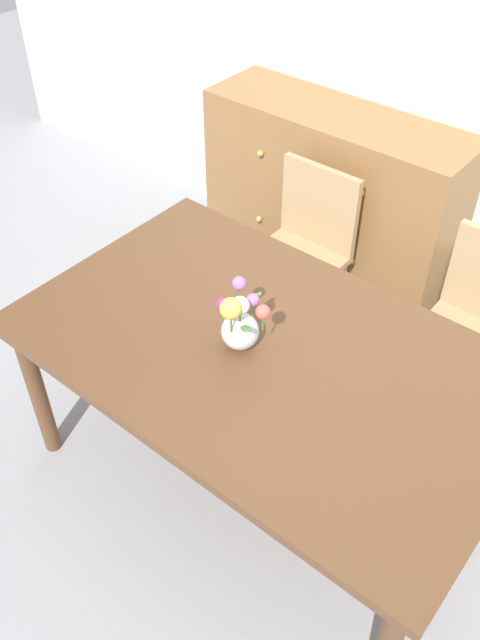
{
  "coord_description": "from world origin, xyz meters",
  "views": [
    {
      "loc": [
        0.98,
        -1.34,
        2.42
      ],
      "look_at": [
        -0.08,
        -0.05,
        0.89
      ],
      "focal_mm": 37.04,
      "sensor_mm": 36.0,
      "label": 1
    }
  ],
  "objects_px": {
    "dining_table": "(266,363)",
    "flower_vase": "(239,322)",
    "chair_left": "(304,245)",
    "dresser": "(330,201)",
    "chair_right": "(477,324)"
  },
  "relations": [
    {
      "from": "dining_table",
      "to": "flower_vase",
      "type": "height_order",
      "value": "flower_vase"
    },
    {
      "from": "chair_left",
      "to": "dresser",
      "type": "relative_size",
      "value": 0.64
    },
    {
      "from": "chair_left",
      "to": "chair_right",
      "type": "xyz_separation_m",
      "value": [
        0.9,
        0.0,
        0.0
      ]
    },
    {
      "from": "chair_left",
      "to": "dining_table",
      "type": "bearing_deg",
      "value": 116.74
    },
    {
      "from": "flower_vase",
      "to": "dining_table",
      "type": "bearing_deg",
      "value": 35.12
    },
    {
      "from": "dining_table",
      "to": "dresser",
      "type": "xyz_separation_m",
      "value": [
        -0.59,
        1.33,
        -0.19
      ]
    },
    {
      "from": "chair_left",
      "to": "flower_vase",
      "type": "bearing_deg",
      "value": 111.35
    },
    {
      "from": "dining_table",
      "to": "chair_right",
      "type": "relative_size",
      "value": 2.01
    },
    {
      "from": "chair_left",
      "to": "chair_right",
      "type": "relative_size",
      "value": 1.0
    },
    {
      "from": "dining_table",
      "to": "chair_right",
      "type": "height_order",
      "value": "chair_right"
    },
    {
      "from": "chair_right",
      "to": "dresser",
      "type": "xyz_separation_m",
      "value": [
        -1.04,
        0.44,
        -0.02
      ]
    },
    {
      "from": "dresser",
      "to": "chair_right",
      "type": "bearing_deg",
      "value": -22.85
    },
    {
      "from": "dining_table",
      "to": "chair_left",
      "type": "distance_m",
      "value": 1.02
    },
    {
      "from": "dining_table",
      "to": "dresser",
      "type": "height_order",
      "value": "dresser"
    },
    {
      "from": "dining_table",
      "to": "flower_vase",
      "type": "distance_m",
      "value": 0.22
    }
  ]
}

